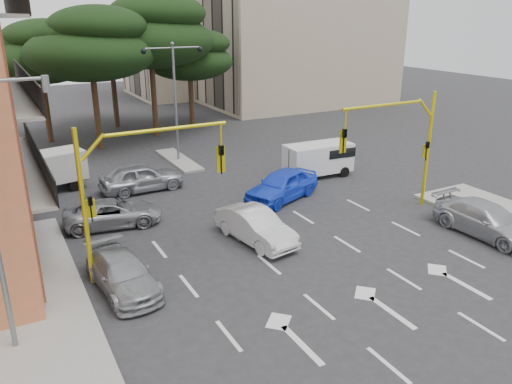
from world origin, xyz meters
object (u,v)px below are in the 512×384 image
signal_mast_right (404,137)px  box_truck_a (44,173)px  street_lamp_center (174,81)px  car_silver_wagon (122,273)px  car_silver_cross_a (113,213)px  car_silver_parked (487,220)px  signal_mast_left (131,179)px  car_blue_compact (282,185)px  van_white (318,160)px  car_silver_cross_b (142,177)px  car_white_hatch (256,226)px

signal_mast_right → box_truck_a: signal_mast_right is taller
street_lamp_center → car_silver_wagon: 17.54m
car_silver_cross_a → car_silver_parked: (14.79, -9.31, 0.11)m
signal_mast_left → car_silver_cross_a: size_ratio=1.31×
car_blue_compact → car_silver_wagon: car_blue_compact is taller
car_silver_wagon → van_white: (14.23, 7.73, 0.40)m
signal_mast_right → box_truck_a: size_ratio=1.30×
car_silver_cross_b → van_white: size_ratio=1.13×
car_blue_compact → van_white: (4.14, 2.49, 0.22)m
car_silver_wagon → van_white: van_white is taller
car_silver_cross_b → van_white: van_white is taller
signal_mast_left → car_silver_wagon: signal_mast_left is taller
car_blue_compact → van_white: 4.84m
street_lamp_center → car_white_hatch: size_ratio=1.75×
car_blue_compact → car_silver_cross_b: (-6.32, 5.06, -0.02)m
street_lamp_center → car_silver_cross_b: 7.69m
signal_mast_right → car_white_hatch: signal_mast_right is taller
car_silver_parked → car_silver_wagon: bearing=166.6°
car_white_hatch → car_blue_compact: bearing=37.4°
car_blue_compact → box_truck_a: (-11.25, 7.41, 0.31)m
car_blue_compact → box_truck_a: size_ratio=1.05×
car_silver_cross_b → car_silver_cross_a: bearing=147.2°
signal_mast_right → van_white: signal_mast_right is taller
street_lamp_center → car_white_hatch: bearing=-95.8°
car_blue_compact → car_silver_cross_a: car_blue_compact is taller
car_silver_cross_a → car_silver_cross_b: car_silver_cross_b is taller
car_silver_wagon → car_silver_cross_b: bearing=64.5°
van_white → box_truck_a: size_ratio=0.90×
signal_mast_left → car_silver_cross_a: signal_mast_left is taller
signal_mast_right → car_blue_compact: signal_mast_right is taller
signal_mast_left → van_white: (13.34, 6.72, -2.84)m
signal_mast_right → car_silver_cross_a: size_ratio=1.31×
signal_mast_left → box_truck_a: 12.13m
car_silver_cross_b → car_silver_parked: bearing=-138.8°
car_silver_wagon → van_white: 16.20m
street_lamp_center → box_truck_a: street_lamp_center is taller
signal_mast_right → box_truck_a: bearing=143.4°
van_white → box_truck_a: box_truck_a is taller
signal_mast_right → car_silver_cross_a: signal_mast_right is taller
street_lamp_center → car_white_hatch: street_lamp_center is taller
car_silver_parked → van_white: size_ratio=1.22×
car_blue_compact → street_lamp_center: bearing=171.6°
signal_mast_right → car_silver_cross_b: bearing=139.1°
signal_mast_right → street_lamp_center: size_ratio=0.77×
car_white_hatch → car_silver_wagon: car_white_hatch is taller
street_lamp_center → car_silver_cross_a: size_ratio=1.70×
van_white → signal_mast_right: bearing=4.9°
car_blue_compact → car_silver_wagon: size_ratio=1.09×
signal_mast_left → car_silver_parked: 15.92m
car_silver_cross_a → car_silver_cross_b: 4.98m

